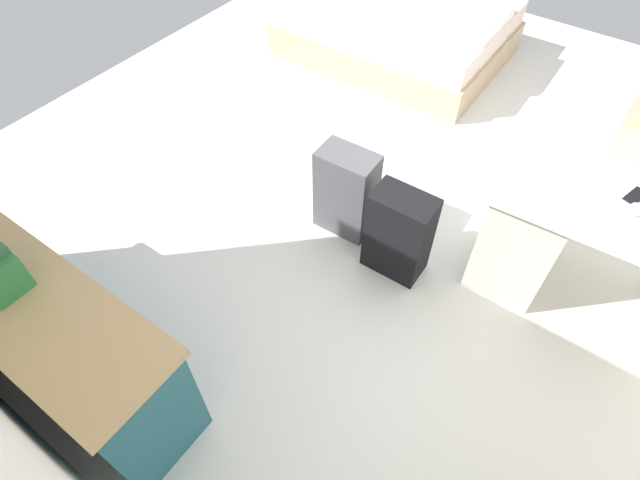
# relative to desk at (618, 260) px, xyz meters

# --- Properties ---
(ground_plane) EXTENTS (6.18, 6.18, 0.00)m
(ground_plane) POSITION_rel_desk_xyz_m (1.23, -0.16, -0.39)
(ground_plane) COLOR silver
(desk) EXTENTS (1.47, 0.73, 0.75)m
(desk) POSITION_rel_desk_xyz_m (0.00, 0.00, 0.00)
(desk) COLOR silver
(desk) RESTS_ON ground_plane
(credenza) EXTENTS (1.80, 0.48, 0.74)m
(credenza) POSITION_rel_desk_xyz_m (2.21, 2.04, -0.02)
(credenza) COLOR #235B6B
(credenza) RESTS_ON ground_plane
(bed) EXTENTS (1.92, 1.42, 0.58)m
(bed) POSITION_rel_desk_xyz_m (2.33, -1.76, -0.15)
(bed) COLOR tan
(bed) RESTS_ON ground_plane
(suitcase_black) EXTENTS (0.36, 0.23, 0.59)m
(suitcase_black) POSITION_rel_desk_xyz_m (1.08, 0.44, -0.10)
(suitcase_black) COLOR black
(suitcase_black) RESTS_ON ground_plane
(suitcase_spare_grey) EXTENTS (0.37, 0.23, 0.60)m
(suitcase_spare_grey) POSITION_rel_desk_xyz_m (1.52, 0.34, -0.09)
(suitcase_spare_grey) COLOR #4C4C51
(suitcase_spare_grey) RESTS_ON ground_plane
(computer_mouse) EXTENTS (0.07, 0.10, 0.03)m
(computer_mouse) POSITION_rel_desk_xyz_m (0.07, 0.03, 0.37)
(computer_mouse) COLOR white
(computer_mouse) RESTS_ON desk
(cell_phone_by_mouse) EXTENTS (0.10, 0.15, 0.01)m
(cell_phone_by_mouse) POSITION_rel_desk_xyz_m (0.10, -0.08, 0.36)
(cell_phone_by_mouse) COLOR black
(cell_phone_by_mouse) RESTS_ON desk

